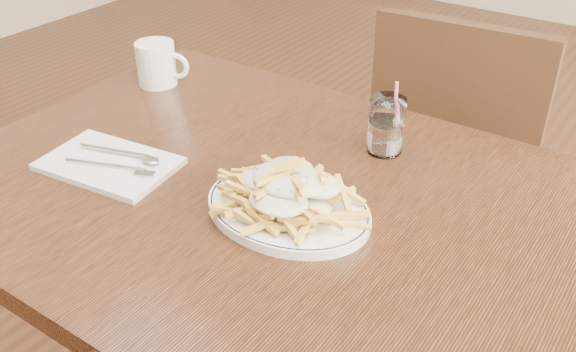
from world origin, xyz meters
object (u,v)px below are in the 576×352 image
Objects in this scene: loaded_fries at (288,185)px; water_glass at (386,129)px; table at (289,235)px; chair_far at (457,156)px; coffee_mug at (157,64)px; fries_plate at (288,209)px.

loaded_fries is 0.27m from water_glass.
loaded_fries is at bearing -58.38° from table.
chair_far is 7.45× the size of coffee_mug.
chair_far is 3.56× the size of loaded_fries.
coffee_mug is (-0.49, 0.21, 0.13)m from table.
fries_plate is at bearing -90.00° from loaded_fries.
loaded_fries is 0.57m from coffee_mug.
coffee_mug reaches higher than loaded_fries.
chair_far is 0.79m from coffee_mug.
fries_plate is 0.58m from coffee_mug.
coffee_mug is at bearing 157.24° from table.
loaded_fries is 1.74× the size of water_glass.
coffee_mug is (-0.55, -0.02, 0.00)m from water_glass.
table is at bearing -93.11° from chair_far.
chair_far reaches higher than table.
coffee_mug reaches higher than fries_plate.
water_glass is 1.20× the size of coffee_mug.
chair_far is at bearing 88.93° from fries_plate.
chair_far is (0.04, 0.71, -0.17)m from table.
water_glass is (0.03, 0.26, -0.01)m from loaded_fries.
chair_far is 0.79m from fries_plate.
chair_far reaches higher than loaded_fries.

